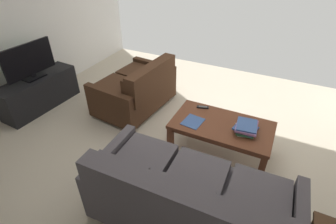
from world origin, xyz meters
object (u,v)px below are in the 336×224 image
object	(u,v)px
sofa_main	(189,201)
flat_tv	(29,61)
coffee_table	(222,128)
loose_magazine	(193,122)
tv_remote	(203,107)
tv_stand	(39,92)
loveseat_near	(137,89)
book_stack	(246,128)

from	to	relation	value
sofa_main	flat_tv	distance (m)	3.14
sofa_main	coffee_table	size ratio (longest dim) A/B	1.55
sofa_main	loose_magazine	bearing A→B (deg)	-70.39
tv_remote	tv_stand	bearing A→B (deg)	10.32
sofa_main	loveseat_near	size ratio (longest dim) A/B	1.42
sofa_main	book_stack	world-z (taller)	sofa_main
tv_stand	loose_magazine	bearing A→B (deg)	-177.33
loveseat_near	loose_magazine	xyz separation A→B (m)	(-1.15, 0.53, 0.09)
coffee_table	loose_magazine	distance (m)	0.37
tv_stand	tv_remote	size ratio (longest dim) A/B	7.65
coffee_table	book_stack	world-z (taller)	book_stack
loveseat_near	coffee_table	distance (m)	1.54
coffee_table	loose_magazine	xyz separation A→B (m)	(0.34, 0.11, 0.07)
sofa_main	tv_remote	distance (m)	1.44
sofa_main	coffee_table	xyz separation A→B (m)	(0.03, -1.16, 0.01)
coffee_table	loose_magazine	size ratio (longest dim) A/B	4.68
sofa_main	tv_remote	bearing A→B (deg)	-75.30
coffee_table	tv_remote	distance (m)	0.42
book_stack	tv_remote	xyz separation A→B (m)	(0.62, -0.26, -0.05)
tv_remote	coffee_table	bearing A→B (deg)	144.68
loveseat_near	tv_stand	world-z (taller)	loveseat_near
tv_stand	loveseat_near	bearing A→B (deg)	-155.87
tv_stand	flat_tv	world-z (taller)	flat_tv
flat_tv	loose_magazine	size ratio (longest dim) A/B	3.14
flat_tv	loose_magazine	world-z (taller)	flat_tv
coffee_table	flat_tv	xyz separation A→B (m)	(2.94, 0.23, 0.43)
book_stack	loose_magazine	size ratio (longest dim) A/B	1.21
coffee_table	tv_remote	size ratio (longest dim) A/B	7.34
tv_remote	loose_magazine	world-z (taller)	tv_remote
tv_stand	loose_magazine	world-z (taller)	tv_stand
flat_tv	book_stack	world-z (taller)	flat_tv
coffee_table	loveseat_near	bearing A→B (deg)	-15.63
loveseat_near	tv_stand	size ratio (longest dim) A/B	1.04
sofa_main	tv_stand	bearing A→B (deg)	-17.19
sofa_main	coffee_table	bearing A→B (deg)	-88.54
coffee_table	tv_remote	xyz separation A→B (m)	(0.34, -0.24, 0.07)
sofa_main	loveseat_near	world-z (taller)	sofa_main
loveseat_near	flat_tv	bearing A→B (deg)	24.09
tv_remote	loose_magazine	size ratio (longest dim) A/B	0.64
loose_magazine	loveseat_near	bearing A→B (deg)	-18.25
flat_tv	tv_remote	world-z (taller)	flat_tv
loveseat_near	book_stack	xyz separation A→B (m)	(-1.77, 0.44, 0.14)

